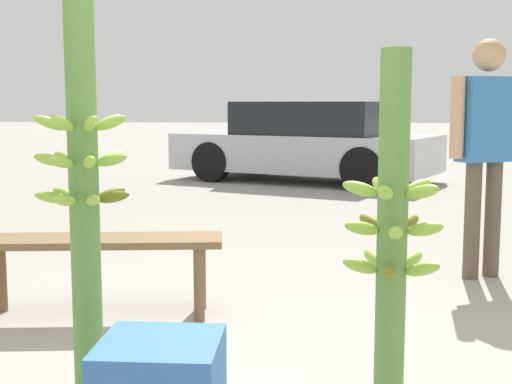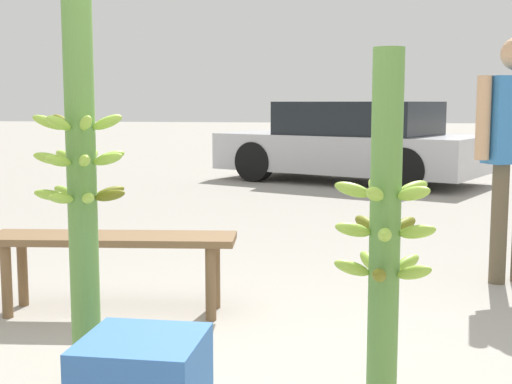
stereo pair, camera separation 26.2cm
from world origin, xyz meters
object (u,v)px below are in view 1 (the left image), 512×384
object	(u,v)px
banana_stalk_center	(392,232)
market_bench	(97,250)
banana_stalk_left	(84,189)
vendor_person	(486,136)
parked_car	(308,143)

from	to	relation	value
banana_stalk_center	market_bench	distance (m)	1.90
banana_stalk_left	vendor_person	xyz separation A→B (m)	(2.09, 2.18, 0.12)
vendor_person	banana_stalk_left	bearing A→B (deg)	19.05
banana_stalk_left	market_bench	xyz separation A→B (m)	(-0.29, 1.10, -0.48)
vendor_person	parked_car	bearing A→B (deg)	-105.94
banana_stalk_left	parked_car	distance (m)	8.25
banana_stalk_left	vendor_person	world-z (taller)	banana_stalk_left
banana_stalk_center	vendor_person	bearing A→B (deg)	68.30
market_bench	banana_stalk_center	bearing A→B (deg)	-43.24
market_bench	vendor_person	bearing A→B (deg)	18.03
banana_stalk_center	parked_car	world-z (taller)	banana_stalk_center
banana_stalk_left	market_bench	size ratio (longest dim) A/B	1.17
banana_stalk_center	market_bench	xyz separation A→B (m)	(-1.50, 1.12, -0.33)
market_bench	parked_car	size ratio (longest dim) A/B	0.34
banana_stalk_center	vendor_person	world-z (taller)	vendor_person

